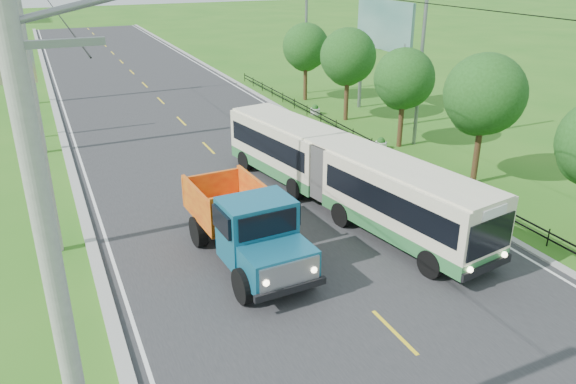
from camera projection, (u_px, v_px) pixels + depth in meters
ground at (394, 332)px, 15.81m from camera, size 240.00×240.00×0.00m
road at (199, 138)px, 32.61m from camera, size 14.00×120.00×0.02m
curb_left at (67, 154)px, 29.86m from camera, size 0.40×120.00×0.15m
curb_right at (309, 124)px, 35.30m from camera, size 0.30×120.00×0.10m
edge_line_left at (78, 153)px, 30.09m from camera, size 0.12×120.00×0.00m
edge_line_right at (302, 125)px, 35.12m from camera, size 0.12×120.00×0.00m
centre_dash at (394, 332)px, 15.81m from camera, size 0.12×2.20×0.00m
railing_right at (372, 145)px, 30.48m from camera, size 0.04×40.00×0.60m
pole_nearest at (65, 314)px, 8.26m from camera, size 3.51×0.44×10.00m
pole_near at (36, 112)px, 18.27m from camera, size 3.51×0.32×10.00m
pole_mid at (28, 57)px, 28.35m from camera, size 3.51×0.32×10.00m
pole_far at (25, 30)px, 38.43m from camera, size 3.51×0.32×10.00m
tree_third at (483, 98)px, 24.83m from camera, size 3.60×3.62×6.00m
tree_fourth at (403, 81)px, 30.03m from camera, size 3.24×3.31×5.40m
tree_fifth at (348, 59)px, 34.96m from camera, size 3.48×3.52×5.80m
tree_back at (306, 49)px, 40.08m from camera, size 3.30×3.36×5.50m
streetlight_mid at (419, 56)px, 29.69m from camera, size 3.02×0.20×9.07m
streetlight_far at (304, 28)px, 41.46m from camera, size 3.02×0.20×9.07m
planter_near at (484, 197)px, 24.00m from camera, size 0.64×0.64×0.67m
planter_mid at (381, 144)px, 30.72m from camera, size 0.64×0.64×0.67m
planter_far at (315, 110)px, 37.44m from camera, size 0.64×0.64×0.67m
billboard_left at (7, 72)px, 30.88m from camera, size 3.00×0.20×5.20m
billboard_right at (384, 33)px, 35.19m from camera, size 0.24×6.00×7.30m
bus at (342, 170)px, 22.98m from camera, size 4.82×14.75×2.81m
dump_truck at (246, 222)px, 18.89m from camera, size 2.83×6.52×2.68m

